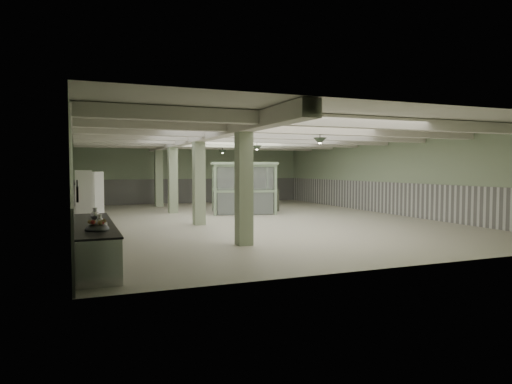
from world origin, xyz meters
name	(u,v)px	position (x,y,z in m)	size (l,w,h in m)	color
floor	(250,219)	(0.00, 0.00, 0.00)	(20.00, 20.00, 0.00)	beige
ceiling	(250,134)	(0.00, 0.00, 3.60)	(14.00, 20.00, 0.02)	silver
wall_back	(193,174)	(0.00, 10.00, 1.80)	(14.00, 0.02, 3.60)	#99AE8B
wall_front	(413,185)	(0.00, -10.00, 1.80)	(14.00, 0.02, 3.60)	#99AE8B
wall_left	(73,178)	(-7.00, 0.00, 1.80)	(0.02, 20.00, 3.60)	#99AE8B
wall_right	(386,176)	(7.00, 0.00, 1.80)	(0.02, 20.00, 3.60)	#99AE8B
wainscot_left	(74,207)	(-6.97, 0.00, 0.75)	(0.05, 19.90, 1.50)	silver
wainscot_right	(385,198)	(6.97, 0.00, 0.75)	(0.05, 19.90, 1.50)	silver
wainscot_back	(194,191)	(0.00, 9.97, 0.75)	(13.90, 0.05, 1.50)	silver
girder	(192,138)	(-2.50, 0.00, 3.38)	(0.45, 19.90, 0.40)	white
beam_a	(350,122)	(0.00, -7.50, 3.42)	(13.90, 0.35, 0.32)	white
beam_b	(306,129)	(0.00, -5.00, 3.42)	(13.90, 0.35, 0.32)	white
beam_c	(274,135)	(0.00, -2.50, 3.42)	(13.90, 0.35, 0.32)	white
beam_d	(250,139)	(0.00, 0.00, 3.42)	(13.90, 0.35, 0.32)	white
beam_e	(231,142)	(0.00, 2.50, 3.42)	(13.90, 0.35, 0.32)	white
beam_f	(216,144)	(0.00, 5.00, 3.42)	(13.90, 0.35, 0.32)	white
beam_g	(204,146)	(0.00, 7.50, 3.42)	(13.90, 0.35, 0.32)	white
column_a	(244,181)	(-2.50, -6.00, 1.80)	(0.42, 0.42, 3.60)	#AABA96
column_b	(199,178)	(-2.50, -1.00, 1.80)	(0.42, 0.42, 3.60)	#AABA96
column_c	(173,176)	(-2.50, 4.00, 1.80)	(0.42, 0.42, 3.60)	#AABA96
column_d	(159,175)	(-2.50, 8.00, 1.80)	(0.42, 0.42, 3.60)	#AABA96
hook_rail	(75,183)	(-6.93, -7.60, 1.85)	(0.02, 0.02, 1.20)	black
pendant_front	(320,141)	(0.50, -5.00, 3.05)	(0.44, 0.44, 0.22)	#344232
pendant_mid	(257,148)	(0.50, 0.50, 3.05)	(0.44, 0.44, 0.22)	#344232
pendant_back	(222,152)	(0.50, 5.50, 3.05)	(0.44, 0.44, 0.22)	#344232
prep_counter	(94,243)	(-6.54, -7.00, 0.46)	(0.86, 4.90, 0.91)	#BDBCC1
pitcher_near	(99,221)	(-6.45, -7.84, 1.04)	(0.19, 0.22, 0.28)	#BDBCC1
pitcher_far	(95,214)	(-6.48, -6.27, 1.05)	(0.21, 0.24, 0.30)	#BDBCC1
veg_colander	(97,226)	(-6.52, -8.32, 1.01)	(0.48, 0.48, 0.22)	#3F4044
orange_bowl	(100,225)	(-6.43, -7.80, 0.95)	(0.28, 0.28, 0.10)	#B2B2B7
skillet_near	(77,195)	(-6.88, -8.01, 1.63)	(0.32, 0.32, 0.04)	black
skillet_far	(77,194)	(-6.88, -7.58, 1.63)	(0.30, 0.30, 0.04)	black
walkin_cooler	(84,201)	(-6.62, -0.67, 0.99)	(0.90, 2.17, 1.99)	white
guard_booth	(243,178)	(0.68, 2.76, 1.68)	(3.59, 3.26, 2.45)	#9DBA95
filing_cabinet	(273,200)	(2.38, 2.96, 0.55)	(0.36, 0.51, 1.11)	#525647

